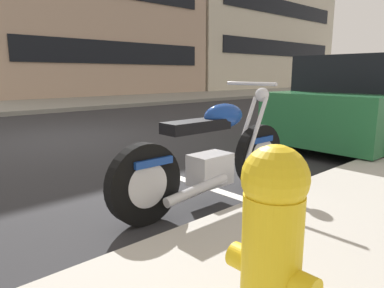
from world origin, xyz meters
The scene contains 8 objects.
ground_plane centered at (0.00, 0.00, 0.00)m, with size 260.00×260.00×0.00m, color #28282B.
sidewalk_far_curb centered at (12.00, 7.11, 0.07)m, with size 120.00×5.00×0.14m, color gray.
parking_stall_stripe centered at (0.00, -4.01, 0.00)m, with size 0.12×2.20×0.01m, color silver.
parked_motorcycle centered at (-0.26, -4.24, 0.44)m, with size 2.20×0.62×1.14m.
parked_car_mid_block centered at (3.88, -4.04, 0.70)m, with size 4.08×1.86×1.51m.
fire_hydrant centered at (-1.59, -5.84, 0.58)m, with size 0.24×0.36×0.84m.
townhouse_far_uphill centered at (7.00, 13.50, 5.14)m, with size 12.26×8.26×10.27m.
townhouse_corner_block centered at (21.33, 15.10, 7.10)m, with size 15.94×11.46×14.21m.
Camera 1 is at (-2.60, -6.52, 1.22)m, focal length 32.92 mm.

